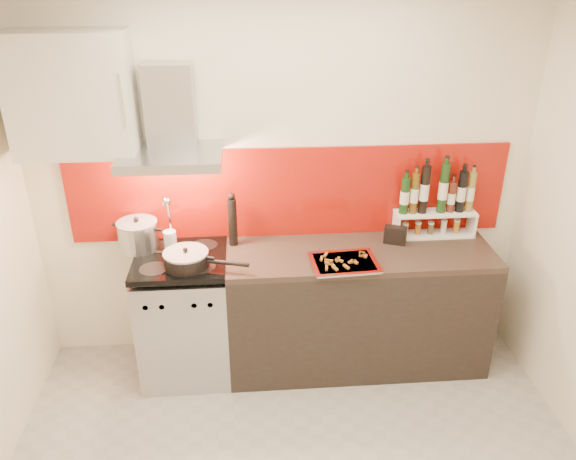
{
  "coord_description": "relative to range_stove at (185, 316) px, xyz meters",
  "views": [
    {
      "loc": [
        -0.25,
        -2.17,
        2.68
      ],
      "look_at": [
        0.0,
        0.95,
        1.15
      ],
      "focal_mm": 35.0,
      "sensor_mm": 36.0,
      "label": 1
    }
  ],
  "objects": [
    {
      "name": "upper_cabinet",
      "position": [
        -0.55,
        0.13,
        1.51
      ],
      "size": [
        0.7,
        0.35,
        0.72
      ],
      "primitive_type": "cube",
      "color": "beige",
      "rests_on": "back_wall"
    },
    {
      "name": "saute_pan",
      "position": [
        0.06,
        -0.13,
        0.52
      ],
      "size": [
        0.54,
        0.29,
        0.13
      ],
      "color": "black",
      "rests_on": "range_stove"
    },
    {
      "name": "counter",
      "position": [
        1.2,
        0.0,
        0.01
      ],
      "size": [
        1.8,
        0.6,
        0.9
      ],
      "color": "black",
      "rests_on": "ground"
    },
    {
      "name": "stock_pot",
      "position": [
        -0.28,
        0.15,
        0.57
      ],
      "size": [
        0.27,
        0.27,
        0.23
      ],
      "color": "#B7B7BA",
      "rests_on": "range_stove"
    },
    {
      "name": "baking_tray",
      "position": [
        1.06,
        -0.17,
        0.47
      ],
      "size": [
        0.45,
        0.36,
        0.03
      ],
      "color": "silver",
      "rests_on": "counter"
    },
    {
      "name": "backsplash",
      "position": [
        0.75,
        0.29,
        0.78
      ],
      "size": [
        3.0,
        0.02,
        0.64
      ],
      "primitive_type": "cube",
      "color": "#9F1008",
      "rests_on": "back_wall"
    },
    {
      "name": "pepper_mill",
      "position": [
        0.35,
        0.17,
        0.64
      ],
      "size": [
        0.06,
        0.06,
        0.38
      ],
      "color": "black",
      "rests_on": "counter"
    },
    {
      "name": "utensil_jar",
      "position": [
        -0.07,
        0.11,
        0.58
      ],
      "size": [
        0.09,
        0.13,
        0.41
      ],
      "color": "silver",
      "rests_on": "range_stove"
    },
    {
      "name": "step_shelf",
      "position": [
        1.75,
        0.2,
        0.7
      ],
      "size": [
        0.56,
        0.15,
        0.54
      ],
      "color": "white",
      "rests_on": "counter"
    },
    {
      "name": "back_wall",
      "position": [
        0.7,
        0.3,
        0.86
      ],
      "size": [
        3.4,
        0.02,
        2.6
      ],
      "primitive_type": "cube",
      "color": "silver",
      "rests_on": "ground"
    },
    {
      "name": "caddy_box",
      "position": [
        1.46,
        0.1,
        0.52
      ],
      "size": [
        0.16,
        0.12,
        0.13
      ],
      "primitive_type": "cube",
      "rotation": [
        0.0,
        0.0,
        -0.39
      ],
      "color": "black",
      "rests_on": "counter"
    },
    {
      "name": "range_stove",
      "position": [
        0.0,
        0.0,
        0.0
      ],
      "size": [
        0.6,
        0.6,
        0.91
      ],
      "color": "#B7B7BA",
      "rests_on": "ground"
    },
    {
      "name": "range_hood",
      "position": [
        0.0,
        0.14,
        1.3
      ],
      "size": [
        0.62,
        0.5,
        0.61
      ],
      "color": "#B7B7BA",
      "rests_on": "back_wall"
    }
  ]
}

